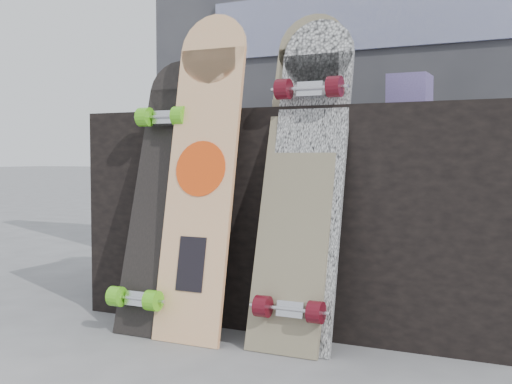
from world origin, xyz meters
The scene contains 10 objects.
ground centered at (0.00, 0.00, 0.00)m, with size 60.00×60.00×0.00m, color slate.
vendor_table centered at (0.00, 0.50, 0.40)m, with size 1.60×0.60×0.80m, color black.
booth centered at (0.00, 1.35, 1.10)m, with size 2.40×0.22×2.20m.
merch_box_purple centered at (-0.63, 0.63, 0.85)m, with size 0.18×0.12×0.10m, color #463872.
merch_box_small centered at (0.41, 0.49, 0.86)m, with size 0.14×0.14×0.12m, color #463872.
merch_box_flat centered at (-0.06, 0.62, 0.83)m, with size 0.22×0.10×0.06m, color #D1B78C.
longboard_geisha centered at (-0.21, 0.09, 0.60)m, with size 0.26×0.24×1.14m.
longboard_celtic centered at (0.12, 0.16, 0.60)m, with size 0.25×0.32×1.13m.
longboard_cascadia centered at (0.15, 0.15, 0.57)m, with size 0.25×0.33×1.10m.
skateboard_dark centered at (-0.40, 0.11, 0.51)m, with size 0.22×0.35×0.99m.
Camera 1 is at (0.93, -1.83, 0.63)m, focal length 45.00 mm.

